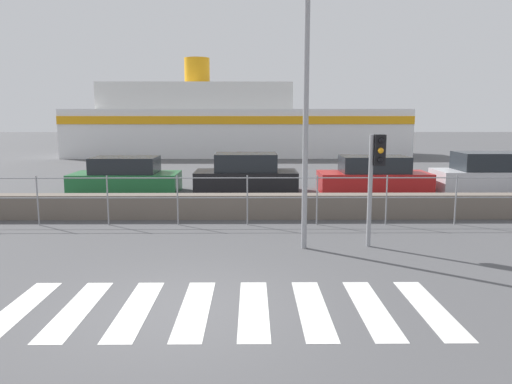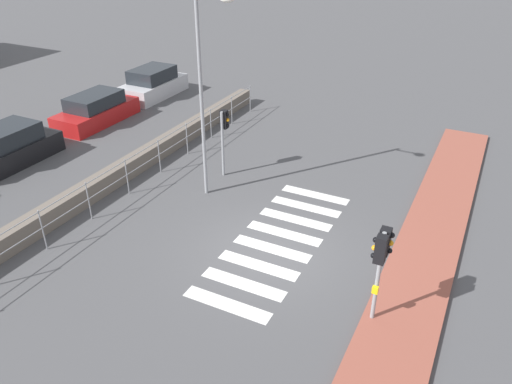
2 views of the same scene
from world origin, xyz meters
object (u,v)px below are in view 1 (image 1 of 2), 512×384
ferry_boat (229,125)px  parked_car_green (126,177)px  streetlamp (308,56)px  parked_car_red (374,177)px  parked_car_silver (488,175)px  traffic_light_far (376,165)px  parked_car_black (246,176)px

ferry_boat → parked_car_green: 18.00m
streetlamp → parked_car_green: size_ratio=1.67×
parked_car_red → parked_car_silver: parked_car_silver is taller
parked_car_red → traffic_light_far: bearing=-103.5°
ferry_boat → parked_car_black: size_ratio=6.16×
traffic_light_far → parked_car_red: size_ratio=0.60×
traffic_light_far → parked_car_green: size_ratio=0.62×
parked_car_red → parked_car_green: bearing=180.0°
ferry_boat → parked_car_red: bearing=-70.3°
streetlamp → parked_car_green: (-5.99, 8.43, -3.56)m
parked_car_green → traffic_light_far: bearing=-46.8°
parked_car_red → parked_car_black: bearing=180.0°
streetlamp → parked_car_black: 9.24m
parked_car_green → parked_car_silver: parked_car_silver is taller
parked_car_black → parked_car_silver: size_ratio=0.99×
traffic_light_far → ferry_boat: ferry_boat is taller
streetlamp → parked_car_silver: size_ratio=1.71×
traffic_light_far → ferry_boat: (-4.38, 25.71, 0.36)m
traffic_light_far → streetlamp: bearing=-167.1°
parked_car_red → parked_car_silver: size_ratio=1.06×
parked_car_green → parked_car_black: bearing=-0.0°
streetlamp → ferry_boat: ferry_boat is taller
traffic_light_far → ferry_boat: size_ratio=0.11×
traffic_light_far → streetlamp: 2.81m
ferry_boat → parked_car_red: ferry_boat is taller
parked_car_black → parked_car_red: 4.90m
parked_car_green → parked_car_red: size_ratio=0.97×
streetlamp → parked_car_red: bearing=67.3°
ferry_boat → streetlamp: bearing=-83.9°
parked_car_silver → traffic_light_far: bearing=-128.2°
streetlamp → parked_car_black: streetlamp is taller
ferry_boat → parked_car_green: bearing=-100.2°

